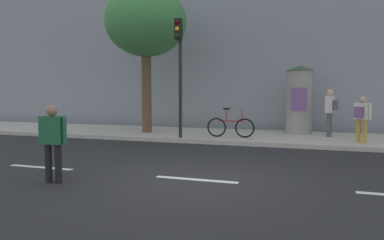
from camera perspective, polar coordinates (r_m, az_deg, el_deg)
ground_plane at (r=7.85m, az=0.67°, el=-9.26°), size 80.00×80.00×0.00m
sidewalk_curb at (r=14.57m, az=8.97°, el=-2.59°), size 36.00×4.00×0.15m
lane_markings at (r=7.85m, az=0.67°, el=-9.23°), size 25.80×0.16×0.01m
building_backdrop at (r=19.75m, az=11.58°, el=15.12°), size 36.00×5.00×11.05m
traffic_light at (r=13.38m, az=-2.01°, el=9.52°), size 0.24×0.45×4.28m
poster_column at (r=15.43m, az=16.33°, el=3.13°), size 1.12×1.12×2.74m
street_tree at (r=15.53m, az=-7.18°, el=14.76°), size 3.32×3.32×5.94m
pedestrian_tallest at (r=7.96m, az=-20.86°, el=-2.58°), size 0.63×0.27×1.58m
pedestrian_with_backpack at (r=14.66m, az=20.69°, el=1.74°), size 0.46×0.64×1.78m
pedestrian_in_red_top at (r=13.30m, az=24.89°, el=0.66°), size 0.53×0.53×1.54m
bicycle_leaning at (r=13.66m, az=6.02°, el=-1.07°), size 1.77×0.16×1.09m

